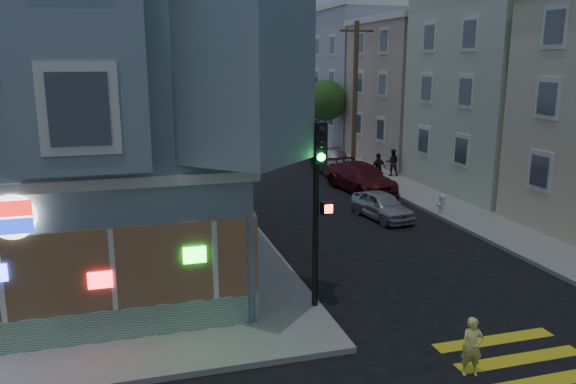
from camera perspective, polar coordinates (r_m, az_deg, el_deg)
name	(u,v)px	position (r m, az deg, el deg)	size (l,w,h in m)	color
sidewalk_ne	(509,161)	(41.14, 21.50, 2.90)	(24.00, 42.00, 0.15)	gray
row_house_b	(546,87)	(32.99, 24.77, 9.65)	(12.00, 8.60, 10.50)	#B7C9AF
row_house_c	(452,93)	(40.29, 16.29, 9.65)	(12.00, 8.60, 9.00)	#BAA190
row_house_d	(393,78)	(48.12, 10.58, 11.32)	(12.00, 8.60, 10.50)	#ADA6B6
utility_pole	(355,93)	(35.94, 6.83, 9.96)	(2.20, 0.30, 9.00)	#4C3826
street_tree_near	(326,101)	(41.64, 3.83, 9.25)	(3.00, 3.00, 5.30)	#4C3826
street_tree_far	(294,95)	(49.23, 0.64, 9.86)	(3.00, 3.00, 5.30)	#4C3826
running_child	(472,347)	(13.24, 18.20, -14.71)	(0.48, 0.32, 1.33)	#F5F67D
pedestrian_a	(392,162)	(33.57, 10.57, 2.98)	(0.76, 0.59, 1.57)	#212227
pedestrian_b	(378,168)	(31.33, 9.16, 2.40)	(0.97, 0.41, 1.66)	black
parked_car_a	(382,205)	(24.78, 9.53, -1.34)	(1.41, 3.51, 1.20)	#B5B8BE
parked_car_b	(331,161)	(34.69, 4.40, 3.15)	(1.56, 4.48, 1.48)	#313435
parked_car_c	(361,178)	(29.87, 7.44, 1.46)	(2.07, 5.09, 1.48)	maroon
parked_car_d	(306,146)	(41.43, 1.84, 4.69)	(2.19, 4.75, 1.32)	#A8AFB3
traffic_signal	(318,184)	(14.61, 3.11, 0.81)	(0.61, 0.57, 5.09)	black
fire_hydrant	(442,203)	(25.68, 15.40, -1.10)	(0.51, 0.29, 0.88)	silver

